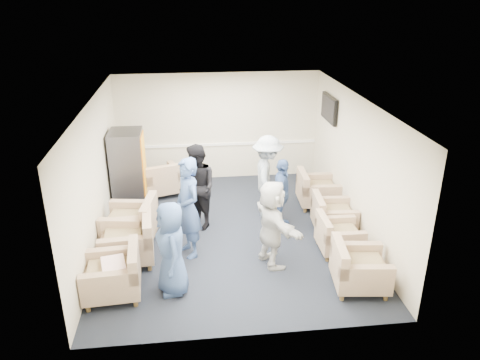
{
  "coord_description": "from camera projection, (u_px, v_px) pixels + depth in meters",
  "views": [
    {
      "loc": [
        -0.76,
        -8.26,
        4.63
      ],
      "look_at": [
        0.22,
        0.2,
        1.07
      ],
      "focal_mm": 35.0,
      "sensor_mm": 36.0,
      "label": 1
    }
  ],
  "objects": [
    {
      "name": "armchair_corner",
      "position": [
        161.0,
        181.0,
        11.05
      ],
      "size": [
        1.1,
        1.1,
        0.7
      ],
      "rotation": [
        0.0,
        0.0,
        3.46
      ],
      "color": "tan",
      "rests_on": "floor"
    },
    {
      "name": "armchair_right_near",
      "position": [
        357.0,
        269.0,
        7.63
      ],
      "size": [
        0.95,
        0.95,
        0.69
      ],
      "rotation": [
        0.0,
        0.0,
        1.46
      ],
      "color": "tan",
      "rests_on": "floor"
    },
    {
      "name": "armchair_left_far",
      "position": [
        133.0,
        224.0,
        8.99
      ],
      "size": [
        1.07,
        1.07,
        0.75
      ],
      "rotation": [
        0.0,
        0.0,
        -1.72
      ],
      "color": "tan",
      "rests_on": "floor"
    },
    {
      "name": "floor",
      "position": [
        230.0,
        233.0,
        9.44
      ],
      "size": [
        6.0,
        6.0,
        0.0
      ],
      "primitive_type": "plane",
      "color": "black",
      "rests_on": "ground"
    },
    {
      "name": "chair_rail",
      "position": [
        219.0,
        144.0,
        11.82
      ],
      "size": [
        4.98,
        0.04,
        0.06
      ],
      "primitive_type": "cube",
      "color": "white",
      "rests_on": "back_wall"
    },
    {
      "name": "armchair_right_far",
      "position": [
        315.0,
        191.0,
        10.51
      ],
      "size": [
        0.89,
        0.89,
        0.68
      ],
      "rotation": [
        0.0,
        0.0,
        1.52
      ],
      "color": "tan",
      "rests_on": "floor"
    },
    {
      "name": "left_wall",
      "position": [
        95.0,
        177.0,
        8.65
      ],
      "size": [
        0.02,
        6.0,
        2.7
      ],
      "primitive_type": "cube",
      "color": "beige",
      "rests_on": "floor"
    },
    {
      "name": "front_wall",
      "position": [
        251.0,
        254.0,
        6.17
      ],
      "size": [
        5.0,
        0.02,
        2.7
      ],
      "primitive_type": "cube",
      "color": "beige",
      "rests_on": "floor"
    },
    {
      "name": "person_mid_left",
      "position": [
        188.0,
        208.0,
        8.37
      ],
      "size": [
        0.69,
        0.81,
        1.88
      ],
      "primitive_type": "imported",
      "rotation": [
        0.0,
        0.0,
        -1.15
      ],
      "color": "#39548A",
      "rests_on": "floor"
    },
    {
      "name": "armchair_right_midfar",
      "position": [
        331.0,
        216.0,
        9.43
      ],
      "size": [
        0.86,
        0.86,
        0.64
      ],
      "rotation": [
        0.0,
        0.0,
        1.5
      ],
      "color": "tan",
      "rests_on": "floor"
    },
    {
      "name": "person_back_left",
      "position": [
        197.0,
        187.0,
        9.38
      ],
      "size": [
        0.99,
        1.07,
        1.75
      ],
      "primitive_type": "imported",
      "rotation": [
        0.0,
        0.0,
        -1.07
      ],
      "color": "black",
      "rests_on": "floor"
    },
    {
      "name": "person_front_left",
      "position": [
        171.0,
        249.0,
        7.37
      ],
      "size": [
        0.64,
        0.85,
        1.58
      ],
      "primitive_type": "imported",
      "rotation": [
        0.0,
        0.0,
        -1.37
      ],
      "color": "#39548A",
      "rests_on": "floor"
    },
    {
      "name": "armchair_left_near",
      "position": [
        116.0,
        276.0,
        7.44
      ],
      "size": [
        0.94,
        0.94,
        0.71
      ],
      "rotation": [
        0.0,
        0.0,
        -1.5
      ],
      "color": "tan",
      "rests_on": "floor"
    },
    {
      "name": "person_mid_right",
      "position": [
        281.0,
        194.0,
        9.39
      ],
      "size": [
        0.58,
        0.94,
        1.49
      ],
      "primitive_type": "imported",
      "rotation": [
        0.0,
        0.0,
        1.31
      ],
      "color": "#39548A",
      "rests_on": "floor"
    },
    {
      "name": "tv",
      "position": [
        329.0,
        109.0,
        10.55
      ],
      "size": [
        0.1,
        1.0,
        0.58
      ],
      "color": "black",
      "rests_on": "right_wall"
    },
    {
      "name": "right_wall",
      "position": [
        356.0,
        166.0,
        9.18
      ],
      "size": [
        0.02,
        6.0,
        2.7
      ],
      "primitive_type": "cube",
      "color": "beige",
      "rests_on": "floor"
    },
    {
      "name": "pillow",
      "position": [
        114.0,
        266.0,
        7.36
      ],
      "size": [
        0.45,
        0.54,
        0.14
      ],
      "primitive_type": "cube",
      "rotation": [
        0.0,
        0.0,
        -1.35
      ],
      "color": "white",
      "rests_on": "armchair_left_near"
    },
    {
      "name": "person_back_right",
      "position": [
        267.0,
        177.0,
        9.88
      ],
      "size": [
        0.79,
        1.21,
        1.77
      ],
      "primitive_type": "imported",
      "rotation": [
        0.0,
        0.0,
        1.46
      ],
      "color": "silver",
      "rests_on": "floor"
    },
    {
      "name": "backpack",
      "position": [
        169.0,
        229.0,
        9.13
      ],
      "size": [
        0.3,
        0.26,
        0.43
      ],
      "rotation": [
        0.0,
        0.0,
        -0.38
      ],
      "color": "black",
      "rests_on": "floor"
    },
    {
      "name": "armchair_left_mid",
      "position": [
        131.0,
        243.0,
        8.36
      ],
      "size": [
        0.99,
        0.99,
        0.74
      ],
      "rotation": [
        0.0,
        0.0,
        -1.5
      ],
      "color": "tan",
      "rests_on": "floor"
    },
    {
      "name": "ceiling",
      "position": [
        229.0,
        101.0,
        8.39
      ],
      "size": [
        6.0,
        6.0,
        0.0
      ],
      "primitive_type": "plane",
      "rotation": [
        3.14,
        0.0,
        0.0
      ],
      "color": "white",
      "rests_on": "back_wall"
    },
    {
      "name": "armchair_right_midnear",
      "position": [
        337.0,
        237.0,
        8.68
      ],
      "size": [
        0.77,
        0.77,
        0.61
      ],
      "rotation": [
        0.0,
        0.0,
        1.56
      ],
      "color": "tan",
      "rests_on": "floor"
    },
    {
      "name": "person_front_right",
      "position": [
        272.0,
        224.0,
        8.11
      ],
      "size": [
        0.87,
        1.56,
        1.6
      ],
      "primitive_type": "imported",
      "rotation": [
        0.0,
        0.0,
        1.85
      ],
      "color": "silver",
      "rests_on": "floor"
    },
    {
      "name": "vending_machine",
      "position": [
        129.0,
        169.0,
        10.3
      ],
      "size": [
        0.71,
        0.83,
        1.74
      ],
      "color": "#4F4F56",
      "rests_on": "floor"
    },
    {
      "name": "back_wall",
      "position": [
        218.0,
        127.0,
        11.66
      ],
      "size": [
        5.0,
        0.02,
        2.7
      ],
      "primitive_type": "cube",
      "color": "beige",
      "rests_on": "floor"
    }
  ]
}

